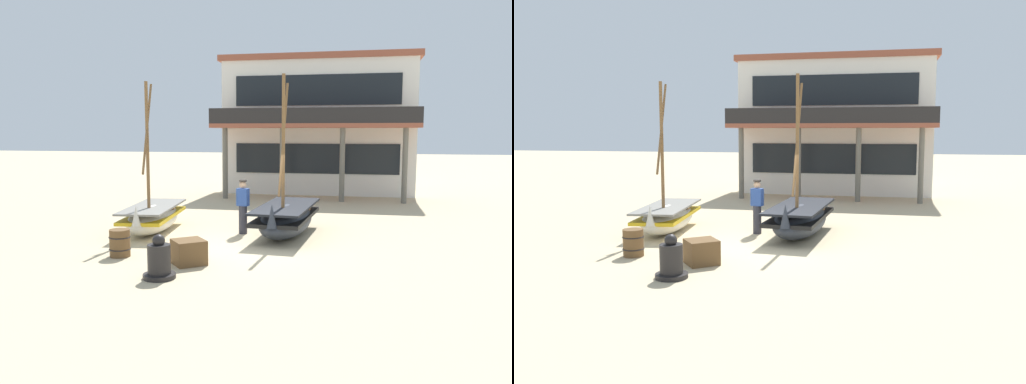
# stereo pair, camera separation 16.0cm
# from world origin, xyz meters

# --- Properties ---
(ground_plane) EXTENTS (120.00, 120.00, 0.00)m
(ground_plane) POSITION_xyz_m (0.00, 0.00, 0.00)
(ground_plane) COLOR #CCB78E
(fishing_boat_near_left) EXTENTS (1.78, 3.72, 4.67)m
(fishing_boat_near_left) POSITION_xyz_m (-3.43, 1.41, 0.48)
(fishing_boat_near_left) COLOR silver
(fishing_boat_near_left) RESTS_ON ground
(fishing_boat_centre_large) EXTENTS (1.72, 4.03, 4.83)m
(fishing_boat_centre_large) POSITION_xyz_m (0.81, 1.65, 0.53)
(fishing_boat_centre_large) COLOR #2D333D
(fishing_boat_centre_large) RESTS_ON ground
(fisherman_by_hull) EXTENTS (0.40, 0.29, 1.68)m
(fisherman_by_hull) POSITION_xyz_m (-0.55, 1.66, 0.83)
(fisherman_by_hull) COLOR #33333D
(fisherman_by_hull) RESTS_ON ground
(capstan_winch) EXTENTS (0.72, 0.72, 0.97)m
(capstan_winch) POSITION_xyz_m (-1.22, -3.47, 0.38)
(capstan_winch) COLOR black
(capstan_winch) RESTS_ON ground
(wooden_barrel) EXTENTS (0.56, 0.56, 0.70)m
(wooden_barrel) POSITION_xyz_m (-2.96, -1.84, 0.35)
(wooden_barrel) COLOR brown
(wooden_barrel) RESTS_ON ground
(cargo_crate) EXTENTS (1.00, 1.00, 0.60)m
(cargo_crate) POSITION_xyz_m (-0.99, -2.21, 0.30)
(cargo_crate) COLOR brown
(cargo_crate) RESTS_ON ground
(harbor_building_main) EXTENTS (9.92, 7.58, 6.96)m
(harbor_building_main) POSITION_xyz_m (0.80, 14.17, 3.49)
(harbor_building_main) COLOR white
(harbor_building_main) RESTS_ON ground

